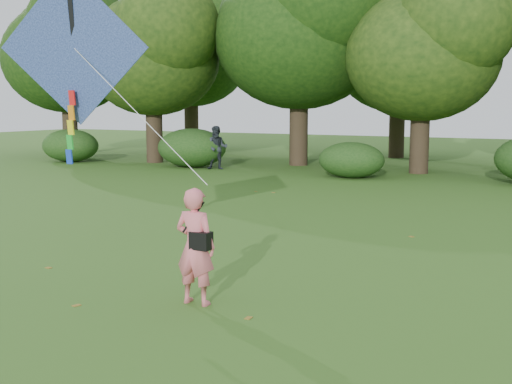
% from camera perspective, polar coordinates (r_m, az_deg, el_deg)
% --- Properties ---
extents(ground, '(100.00, 100.00, 0.00)m').
position_cam_1_polar(ground, '(8.92, -3.42, -11.36)').
color(ground, '#265114').
rests_on(ground, ground).
extents(man_kite_flyer, '(0.64, 0.43, 1.73)m').
position_cam_1_polar(man_kite_flyer, '(9.44, -5.42, -4.83)').
color(man_kite_flyer, '#EB6E7A').
rests_on(man_kite_flyer, ground).
extents(bystander_left, '(1.16, 1.06, 1.95)m').
position_cam_1_polar(bystander_left, '(28.84, -3.47, 3.95)').
color(bystander_left, '#282E36').
rests_on(bystander_left, ground).
extents(crossbody_bag, '(0.43, 0.20, 0.70)m').
position_cam_1_polar(crossbody_bag, '(9.33, -4.93, -4.26)').
color(crossbody_bag, black).
rests_on(crossbody_bag, ground).
extents(flying_kite, '(4.51, 1.32, 3.44)m').
position_cam_1_polar(flying_kite, '(11.74, -15.89, 12.04)').
color(flying_kite, '#262FA8').
rests_on(flying_kite, ground).
extents(shrub_band, '(39.15, 3.22, 1.88)m').
position_cam_1_polar(shrub_band, '(25.42, 15.86, 2.87)').
color(shrub_band, '#264919').
rests_on(shrub_band, ground).
extents(fallen_leaves, '(10.48, 12.27, 0.01)m').
position_cam_1_polar(fallen_leaves, '(14.02, 6.72, -4.26)').
color(fallen_leaves, olive).
rests_on(fallen_leaves, ground).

